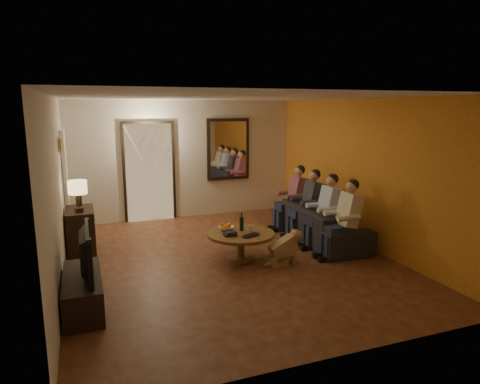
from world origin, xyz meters
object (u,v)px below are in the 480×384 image
object	(u,v)px
person_b	(326,213)
wine_bottle	(242,222)
bowl	(226,228)
laptop	(253,236)
table_lamp	(78,196)
dog	(284,247)
coffee_table	(241,246)
sofa	(321,223)
person_d	(294,200)
tv	(80,252)
person_c	(309,206)
dresser	(81,231)
person_a	(345,222)
tv_stand	(83,292)

from	to	relation	value
person_b	wine_bottle	bearing A→B (deg)	-179.62
bowl	laptop	distance (m)	0.57
table_lamp	dog	size ratio (longest dim) A/B	0.96
coffee_table	wine_bottle	bearing A→B (deg)	63.43
sofa	wine_bottle	distance (m)	1.75
bowl	person_d	bearing A→B (deg)	30.81
table_lamp	person_d	world-z (taller)	table_lamp
tv	person_c	xyz separation A→B (m)	(4.09, 1.66, -0.12)
dresser	person_a	bearing A→B (deg)	-23.55
table_lamp	tv_stand	size ratio (longest dim) A/B	0.42
dog	bowl	xyz separation A→B (m)	(-0.73, 0.67, 0.20)
tv_stand	dog	world-z (taller)	dog
tv_stand	wine_bottle	xyz separation A→B (m)	(2.49, 1.05, 0.39)
tv	dog	xyz separation A→B (m)	(2.99, 0.49, -0.44)
table_lamp	tv_stand	xyz separation A→B (m)	(0.00, -2.02, -0.81)
dresser	bowl	bearing A→B (deg)	-25.38
sofa	dog	distance (m)	1.48
person_a	table_lamp	bearing A→B (deg)	159.10
person_a	person_b	distance (m)	0.60
tv_stand	sofa	distance (m)	4.40
person_b	dog	world-z (taller)	person_b
dresser	dog	xyz separation A→B (m)	(2.99, -1.75, -0.10)
dresser	person_b	xyz separation A→B (m)	(4.09, -1.18, 0.22)
dresser	sofa	size ratio (longest dim) A/B	0.38
person_d	coffee_table	size ratio (longest dim) A/B	1.10
person_d	sofa	bearing A→B (deg)	-83.66
tv_stand	tv	size ratio (longest dim) A/B	1.23
table_lamp	coffee_table	bearing A→B (deg)	-23.72
tv	bowl	xyz separation A→B (m)	(2.26, 1.17, -0.24)
table_lamp	wine_bottle	world-z (taller)	table_lamp
table_lamp	wine_bottle	xyz separation A→B (m)	(2.49, -0.97, -0.42)
person_b	person_d	size ratio (longest dim) A/B	1.00
person_b	laptop	distance (m)	1.60
person_a	laptop	distance (m)	1.57
tv_stand	person_a	distance (m)	4.13
tv_stand	laptop	world-z (taller)	laptop
table_lamp	bowl	distance (m)	2.47
person_d	coffee_table	xyz separation A→B (m)	(-1.65, -1.31, -0.38)
person_b	person_d	xyz separation A→B (m)	(0.00, 1.20, 0.00)
laptop	dog	bearing A→B (deg)	-47.34
dresser	person_c	bearing A→B (deg)	-8.09
person_c	wine_bottle	bearing A→B (deg)	-159.10
tv_stand	tv	world-z (taller)	tv
tv_stand	person_c	world-z (taller)	person_c
table_lamp	person_a	size ratio (longest dim) A/B	0.45
dresser	person_d	world-z (taller)	person_d
person_a	dog	size ratio (longest dim) A/B	2.14
person_c	person_d	world-z (taller)	same
tv_stand	person_d	world-z (taller)	person_d
tv	sofa	bearing A→B (deg)	-72.04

